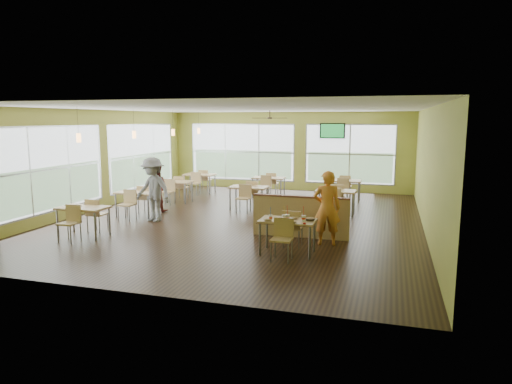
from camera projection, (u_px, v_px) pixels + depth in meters
The scene contains 20 objects.
room at pixel (243, 165), 13.11m from camera, with size 12.00×12.04×3.20m.
window_bays at pixel (201, 158), 16.79m from camera, with size 9.24×10.24×2.38m.
main_table at pixel (288, 225), 9.86m from camera, with size 1.22×1.52×0.87m.
half_wall_divider at pixel (300, 216), 11.25m from camera, with size 2.40×0.14×1.04m.
dining_tables at pixel (229, 188), 15.18m from camera, with size 6.92×8.72×0.87m.
pendant_lights at pixel (154, 133), 14.52m from camera, with size 0.11×7.31×0.86m.
ceiling_fan at pixel (270, 118), 15.74m from camera, with size 1.25×1.25×0.29m.
tv_backwall at pixel (332, 131), 18.05m from camera, with size 1.00×0.07×0.60m.
man_plaid at pixel (327, 208), 10.52m from camera, with size 0.64×0.42×1.74m, color #ED551A.
patron_maroon at pixel (156, 188), 14.40m from camera, with size 0.73×0.57×1.49m, color #5A1F18.
patron_grey at pixel (153, 189), 12.98m from camera, with size 1.19×0.68×1.84m, color slate.
cup_blue at pixel (271, 217), 9.77m from camera, with size 0.09×0.09×0.32m.
cup_yellow at pixel (284, 218), 9.70m from camera, with size 0.10×0.10×0.36m.
cup_red_near at pixel (287, 217), 9.72m from camera, with size 0.10×0.10×0.37m.
cup_red_far at pixel (304, 218), 9.67m from camera, with size 0.10×0.10×0.35m.
food_basket at pixel (310, 219), 9.76m from camera, with size 0.22×0.22×0.05m.
ketchup_cup at pixel (304, 223), 9.44m from camera, with size 0.06×0.06×0.02m, color #9E0300.
wrapper_left at pixel (267, 220), 9.73m from camera, with size 0.15×0.13×0.04m, color olive.
wrapper_mid at pixel (293, 218), 9.91m from camera, with size 0.19×0.17×0.05m, color olive.
wrapper_right at pixel (293, 222), 9.53m from camera, with size 0.16×0.14×0.04m, color olive.
Camera 1 is at (4.09, -12.42, 2.89)m, focal length 32.00 mm.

